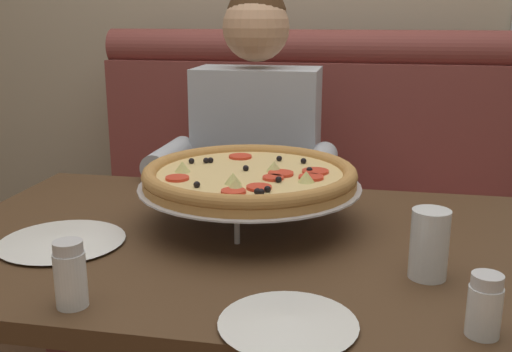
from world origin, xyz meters
The scene contains 9 objects.
booth_bench centered at (0.00, 0.89, 0.40)m, with size 1.57×0.78×1.13m.
dining_table centered at (0.00, 0.00, 0.64)m, with size 1.30×0.84×0.72m.
diner_main centered at (-0.10, 0.62, 0.71)m, with size 0.54×0.64×1.27m.
pizza centered at (0.00, 0.10, 0.83)m, with size 0.50×0.50×0.14m.
shaker_parmesan centered at (-0.20, -0.35, 0.77)m, with size 0.05×0.05×0.11m.
shaker_oregano centered at (0.44, -0.32, 0.77)m, with size 0.05×0.05×0.10m.
plate_near_left centered at (-0.36, -0.10, 0.73)m, with size 0.26×0.26×0.02m.
plate_near_right centered at (0.15, -0.35, 0.73)m, with size 0.22×0.22×0.02m.
drinking_glass centered at (0.37, -0.13, 0.78)m, with size 0.07×0.07×0.13m.
Camera 1 is at (0.26, -1.16, 1.19)m, focal length 41.83 mm.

